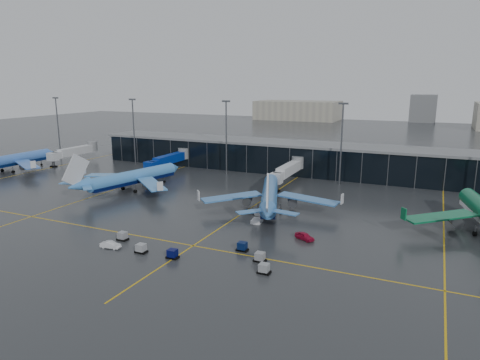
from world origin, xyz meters
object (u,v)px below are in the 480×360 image
at_px(mobile_airstair, 257,219).
at_px(baggage_carts, 198,252).
at_px(service_van_red, 305,236).
at_px(airliner_arkefly, 133,169).
at_px(airliner_klm_near, 270,186).
at_px(airliner_klm_west, 11,154).
at_px(service_van_white, 111,245).

bearing_deg(mobile_airstair, baggage_carts, -102.78).
bearing_deg(mobile_airstair, service_van_red, -31.20).
bearing_deg(service_van_red, airliner_arkefly, 98.94).
distance_m(airliner_klm_near, mobile_airstair, 12.18).
height_order(airliner_arkefly, airliner_klm_near, airliner_arkefly).
xyz_separation_m(airliner_arkefly, mobile_airstair, (45.08, -13.00, -5.58)).
distance_m(airliner_klm_west, service_van_white, 93.76).
distance_m(airliner_klm_near, service_van_white, 41.98).
distance_m(airliner_klm_near, baggage_carts, 33.62).
bearing_deg(service_van_white, baggage_carts, -84.70).
bearing_deg(airliner_klm_west, airliner_arkefly, -3.28).
relative_size(airliner_klm_west, airliner_arkefly, 1.03).
bearing_deg(airliner_klm_near, service_van_white, -136.17).
xyz_separation_m(airliner_arkefly, airliner_klm_near, (44.05, -2.19, -0.06)).
bearing_deg(mobile_airstair, airliner_klm_west, 164.60).
bearing_deg(mobile_airstair, airliner_arkefly, 157.83).
distance_m(airliner_klm_near, service_van_red, 22.73).
xyz_separation_m(service_van_red, service_van_white, (-32.92, -20.16, -0.07)).
distance_m(baggage_carts, service_van_red, 22.55).
height_order(airliner_klm_west, airliner_arkefly, airliner_klm_west).
xyz_separation_m(baggage_carts, service_van_red, (15.70, 16.19, -0.01)).
relative_size(airliner_klm_west, service_van_red, 9.66).
height_order(airliner_arkefly, service_van_red, airliner_arkefly).
relative_size(airliner_klm_near, service_van_red, 9.29).
distance_m(airliner_klm_west, service_van_red, 118.34).
height_order(airliner_klm_near, mobile_airstair, airliner_klm_near).
bearing_deg(airliner_arkefly, airliner_klm_near, 9.87).
distance_m(airliner_arkefly, service_van_white, 47.04).
xyz_separation_m(airliner_klm_near, mobile_airstair, (1.03, -10.81, -5.52)).
distance_m(baggage_carts, service_van_white, 17.67).
bearing_deg(airliner_klm_west, airliner_klm_near, -2.85).
bearing_deg(baggage_carts, mobile_airstair, 83.31).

